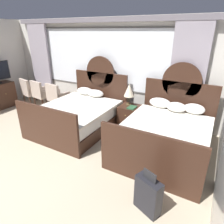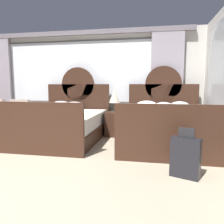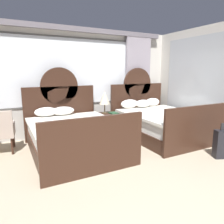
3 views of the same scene
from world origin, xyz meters
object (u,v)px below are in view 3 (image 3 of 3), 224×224
at_px(book_on_nightstand, 114,113).
at_px(nightstand_between_beds, 108,124).
at_px(suitcase_on_floor, 224,144).
at_px(bed_near_mirror, 159,122).
at_px(bed_near_window, 73,134).
at_px(table_lamp_on_nightstand, 105,98).

bearing_deg(book_on_nightstand, nightstand_between_beds, 133.50).
bearing_deg(nightstand_between_beds, suitcase_on_floor, -60.03).
xyz_separation_m(bed_near_mirror, suitcase_on_floor, (0.20, -1.63, -0.09)).
height_order(bed_near_window, bed_near_mirror, same).
bearing_deg(book_on_nightstand, suitcase_on_floor, -60.78).
xyz_separation_m(table_lamp_on_nightstand, book_on_nightstand, (0.16, -0.17, -0.38)).
relative_size(bed_near_window, bed_near_mirror, 1.00).
relative_size(table_lamp_on_nightstand, suitcase_on_floor, 0.84).
bearing_deg(bed_near_window, table_lamp_on_nightstand, 34.48).
relative_size(bed_near_window, nightstand_between_beds, 3.83).
bearing_deg(bed_near_mirror, book_on_nightstand, 151.74).
bearing_deg(suitcase_on_floor, nightstand_between_beds, 119.97).
bearing_deg(nightstand_between_beds, table_lamp_on_nightstand, 136.93).
distance_m(bed_near_mirror, table_lamp_on_nightstand, 1.50).
relative_size(book_on_nightstand, suitcase_on_floor, 0.38).
bearing_deg(nightstand_between_beds, bed_near_mirror, -30.21).
distance_m(bed_near_mirror, book_on_nightstand, 1.18).
distance_m(bed_near_window, suitcase_on_floor, 2.93).
bearing_deg(bed_near_window, book_on_nightstand, 24.57).
bearing_deg(suitcase_on_floor, table_lamp_on_nightstand, 120.55).
bearing_deg(book_on_nightstand, bed_near_mirror, -28.26).
bearing_deg(book_on_nightstand, bed_near_window, -155.43).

